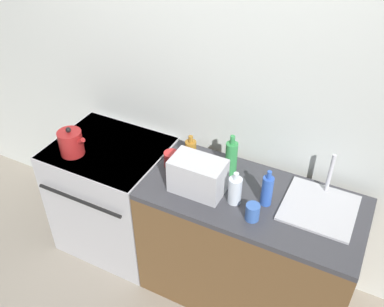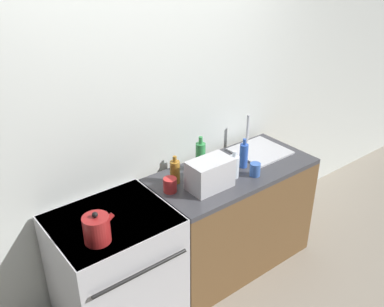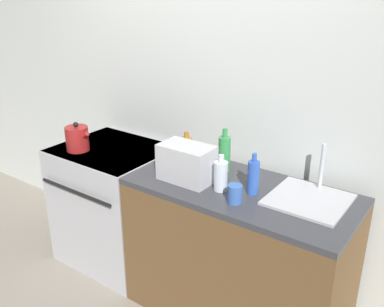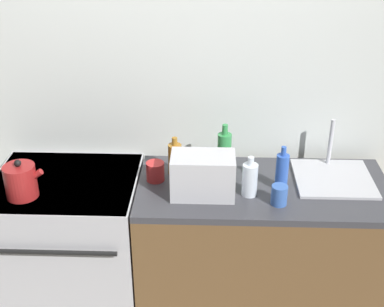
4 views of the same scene
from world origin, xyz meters
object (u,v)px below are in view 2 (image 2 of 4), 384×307
(toaster, at_px, (210,174))
(bottle_amber, at_px, (175,172))
(bottle_green, at_px, (200,156))
(cup_red, at_px, (170,185))
(bottle_clear, at_px, (234,166))
(kettle, at_px, (97,229))
(cup_blue, at_px, (255,170))
(stove, at_px, (116,270))
(bottle_blue, at_px, (244,155))

(toaster, relative_size, bottle_amber, 1.49)
(bottle_green, xyz_separation_m, cup_red, (-0.37, -0.11, -0.06))
(bottle_clear, xyz_separation_m, cup_red, (-0.49, 0.13, -0.04))
(cup_red, bearing_deg, kettle, -164.29)
(cup_blue, bearing_deg, bottle_amber, 151.53)
(stove, bearing_deg, cup_blue, -9.26)
(bottle_blue, height_order, cup_red, bottle_blue)
(bottle_amber, xyz_separation_m, bottle_green, (0.27, 0.03, 0.03))
(bottle_blue, relative_size, cup_blue, 2.35)
(stove, xyz_separation_m, bottle_clear, (0.98, -0.10, 0.53))
(bottle_clear, relative_size, bottle_green, 0.77)
(stove, xyz_separation_m, bottle_blue, (1.15, -0.03, 0.54))
(stove, relative_size, bottle_clear, 4.20)
(kettle, height_order, bottle_clear, bottle_clear)
(cup_red, bearing_deg, bottle_clear, -14.70)
(stove, relative_size, toaster, 2.82)
(cup_red, bearing_deg, toaster, -27.55)
(bottle_clear, relative_size, cup_red, 2.06)
(bottle_green, height_order, cup_red, bottle_green)
(kettle, bearing_deg, toaster, 3.26)
(toaster, bearing_deg, bottle_green, 65.48)
(bottle_amber, xyz_separation_m, cup_red, (-0.10, -0.08, -0.04))
(kettle, xyz_separation_m, bottle_clear, (1.15, 0.06, 0.00))
(bottle_clear, xyz_separation_m, cup_blue, (0.14, -0.08, -0.04))
(kettle, relative_size, toaster, 0.65)
(stove, height_order, cup_blue, cup_blue)
(bottle_green, relative_size, bottle_blue, 1.16)
(bottle_blue, bearing_deg, bottle_amber, 166.30)
(stove, relative_size, bottle_blue, 3.77)
(stove, bearing_deg, bottle_clear, -5.83)
(toaster, bearing_deg, bottle_amber, 126.49)
(toaster, height_order, cup_blue, toaster)
(stove, bearing_deg, bottle_amber, 10.25)
(cup_red, bearing_deg, bottle_amber, 38.10)
(bottle_green, bearing_deg, cup_blue, -50.49)
(bottle_green, relative_size, cup_blue, 2.73)
(toaster, distance_m, cup_red, 0.29)
(bottle_amber, relative_size, bottle_blue, 0.90)
(bottle_clear, relative_size, bottle_amber, 1.00)
(kettle, xyz_separation_m, bottle_amber, (0.75, 0.26, 0.00))
(bottle_blue, relative_size, cup_red, 2.30)
(bottle_blue, distance_m, cup_red, 0.66)
(bottle_clear, distance_m, cup_blue, 0.17)
(cup_blue, bearing_deg, bottle_blue, 80.05)
(kettle, height_order, bottle_blue, bottle_blue)
(kettle, relative_size, bottle_green, 0.74)
(bottle_green, relative_size, cup_red, 2.67)
(toaster, distance_m, bottle_clear, 0.24)
(stove, distance_m, bottle_amber, 0.80)
(stove, bearing_deg, bottle_green, 9.31)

